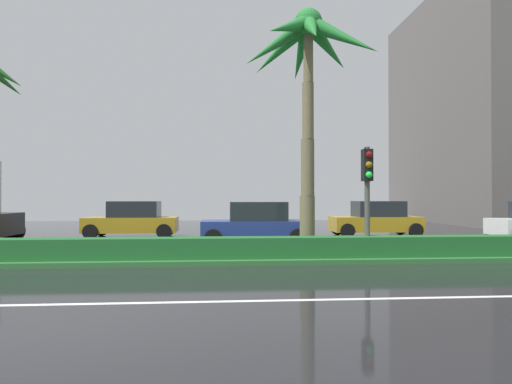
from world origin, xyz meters
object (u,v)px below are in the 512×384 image
traffic_signal_median_right (367,181)px  car_in_traffic_second (255,224)px  palm_tree_centre_left (308,56)px  car_in_traffic_leading (133,220)px  car_in_traffic_third (376,219)px

traffic_signal_median_right → car_in_traffic_second: 6.04m
palm_tree_centre_left → car_in_traffic_second: (-1.39, 4.13, -5.58)m
car_in_traffic_leading → car_in_traffic_third: bearing=178.6°
palm_tree_centre_left → car_in_traffic_second: palm_tree_centre_left is taller
palm_tree_centre_left → car_in_traffic_third: palm_tree_centre_left is taller
palm_tree_centre_left → car_in_traffic_leading: size_ratio=1.81×
traffic_signal_median_right → car_in_traffic_third: size_ratio=0.76×
car_in_traffic_third → car_in_traffic_second: bearing=26.8°
palm_tree_centre_left → car_in_traffic_third: 10.33m
car_in_traffic_leading → traffic_signal_median_right: bearing=135.8°
palm_tree_centre_left → car_in_traffic_third: bearing=56.5°
car_in_traffic_leading → car_in_traffic_second: (5.64, -3.42, 0.00)m
traffic_signal_median_right → car_in_traffic_leading: size_ratio=0.76×
traffic_signal_median_right → car_in_traffic_third: (3.19, 8.13, -1.58)m
palm_tree_centre_left → traffic_signal_median_right: palm_tree_centre_left is taller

